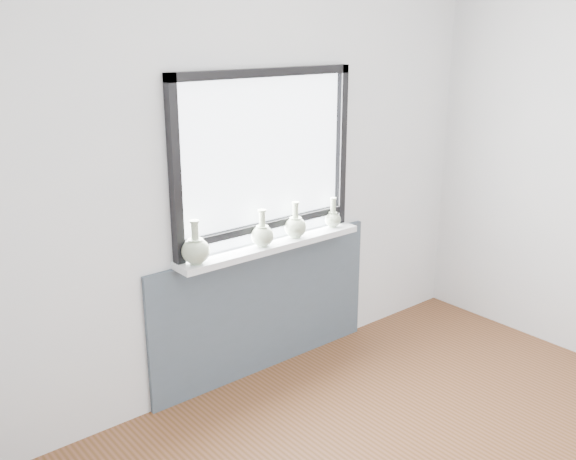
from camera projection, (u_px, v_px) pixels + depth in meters
back_wall at (261, 177)px, 3.93m from camera, size 3.60×0.02×2.60m
apron_panel at (266, 308)px, 4.17m from camera, size 1.70×0.03×0.86m
windowsill at (272, 245)px, 3.98m from camera, size 1.32×0.18×0.04m
window at (264, 155)px, 3.86m from camera, size 1.30×0.06×1.05m
vase_a at (196, 249)px, 3.60m from camera, size 0.16×0.16×0.25m
vase_b at (262, 234)px, 3.89m from camera, size 0.14×0.14×0.23m
vase_c at (296, 226)px, 4.06m from camera, size 0.14×0.14×0.23m
vase_d at (333, 218)px, 4.27m from camera, size 0.11×0.11×0.20m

